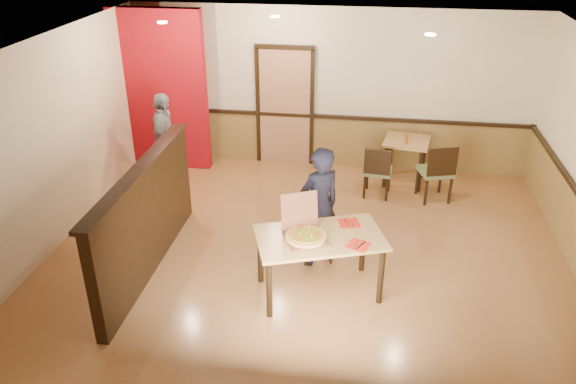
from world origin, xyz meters
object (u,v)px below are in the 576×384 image
(side_chair_left, at_px, (378,170))
(side_table, at_px, (406,150))
(main_table, at_px, (320,244))
(passerby, at_px, (165,140))
(side_chair_right, at_px, (437,170))
(pizza_box, at_px, (305,233))
(diner, at_px, (319,207))
(condiment, at_px, (406,138))
(diner_chair, at_px, (316,226))

(side_chair_left, xyz_separation_m, side_table, (0.46, 0.61, 0.12))
(main_table, bearing_deg, passerby, 117.80)
(side_chair_right, distance_m, side_table, 0.78)
(side_chair_left, xyz_separation_m, pizza_box, (-0.84, -2.74, 0.38))
(main_table, bearing_deg, diner, 77.17)
(main_table, xyz_separation_m, pizza_box, (-0.17, -0.06, 0.17))
(side_table, height_order, diner, diner)
(main_table, relative_size, side_table, 2.03)
(passerby, distance_m, condiment, 3.98)
(side_chair_right, height_order, passerby, passerby)
(side_chair_right, bearing_deg, passerby, -16.35)
(side_chair_left, bearing_deg, side_table, -120.49)
(main_table, relative_size, diner, 1.03)
(diner_chair, distance_m, pizza_box, 0.96)
(main_table, relative_size, side_chair_left, 1.92)
(side_chair_left, distance_m, side_table, 0.78)
(pizza_box, distance_m, condiment, 3.46)
(side_chair_left, relative_size, pizza_box, 1.33)
(side_chair_left, distance_m, pizza_box, 2.89)
(diner_chair, relative_size, side_table, 1.00)
(diner_chair, height_order, diner, diner)
(diner_chair, xyz_separation_m, diner, (0.04, -0.13, 0.36))
(main_table, xyz_separation_m, diner_chair, (-0.12, 0.81, -0.23))
(side_chair_left, distance_m, side_chair_right, 0.93)
(side_chair_right, relative_size, side_table, 1.19)
(diner_chair, height_order, condiment, condiment)
(condiment, bearing_deg, diner_chair, -117.60)
(side_chair_left, relative_size, diner, 0.54)
(main_table, relative_size, condiment, 10.10)
(side_table, xyz_separation_m, passerby, (-3.97, -0.67, 0.20))
(side_chair_right, distance_m, pizza_box, 3.28)
(diner, bearing_deg, diner_chair, -111.37)
(main_table, height_order, pizza_box, pizza_box)
(pizza_box, height_order, condiment, pizza_box)
(side_table, height_order, pizza_box, pizza_box)
(side_table, distance_m, passerby, 4.03)
(main_table, distance_m, diner, 0.69)
(side_table, bearing_deg, diner_chair, -116.66)
(side_chair_left, xyz_separation_m, diner, (-0.75, -2.01, 0.34))
(main_table, bearing_deg, condiment, 51.20)
(diner_chair, bearing_deg, diner, -87.83)
(diner_chair, bearing_deg, side_table, 47.69)
(main_table, bearing_deg, side_table, 51.62)
(pizza_box, bearing_deg, main_table, -4.23)
(main_table, xyz_separation_m, passerby, (-2.84, 2.62, 0.11))
(main_table, height_order, side_chair_left, side_chair_left)
(side_chair_right, height_order, diner, diner)
(side_chair_right, xyz_separation_m, diner, (-1.68, -2.00, 0.28))
(diner_chair, distance_m, side_table, 2.79)
(passerby, bearing_deg, pizza_box, -142.63)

